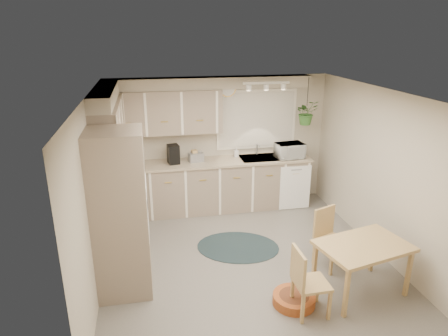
{
  "coord_description": "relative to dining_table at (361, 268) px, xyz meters",
  "views": [
    {
      "loc": [
        -1.28,
        -4.91,
        3.18
      ],
      "look_at": [
        -0.21,
        0.55,
        1.23
      ],
      "focal_mm": 32.0,
      "sensor_mm": 36.0,
      "label": 1
    }
  ],
  "objects": [
    {
      "name": "base_cab_back",
      "position": [
        -1.43,
        2.82,
        0.11
      ],
      "size": [
        3.6,
        0.6,
        0.9
      ],
      "primitive_type": "cube",
      "color": "gray",
      "rests_on": "floor"
    },
    {
      "name": "oven_stack",
      "position": [
        -2.9,
        0.64,
        0.71
      ],
      "size": [
        0.65,
        0.65,
        2.1
      ],
      "primitive_type": "cube",
      "color": "gray",
      "rests_on": "floor"
    },
    {
      "name": "wall_front",
      "position": [
        -1.23,
        -1.08,
        0.86
      ],
      "size": [
        4.0,
        0.04,
        2.4
      ],
      "primitive_type": "cube",
      "color": "#B5AA96",
      "rests_on": "floor"
    },
    {
      "name": "wall_oven_face",
      "position": [
        -2.58,
        0.64,
        0.71
      ],
      "size": [
        0.02,
        0.56,
        0.58
      ],
      "primitive_type": "cube",
      "color": "white",
      "rests_on": "oven_stack"
    },
    {
      "name": "window_blinds",
      "position": [
        -0.53,
        3.09,
        1.26
      ],
      "size": [
        1.4,
        0.02,
        1.0
      ],
      "primitive_type": "cube",
      "color": "white",
      "rests_on": "wall_back"
    },
    {
      "name": "coffee_maker",
      "position": [
        -2.1,
        2.82,
        0.76
      ],
      "size": [
        0.22,
        0.25,
        0.33
      ],
      "primitive_type": "cube",
      "rotation": [
        0.0,
        0.0,
        0.15
      ],
      "color": "black",
      "rests_on": "counter_back"
    },
    {
      "name": "dishwasher_front",
      "position": [
        0.07,
        2.51,
        0.08
      ],
      "size": [
        0.58,
        0.02,
        0.83
      ],
      "primitive_type": "cube",
      "color": "white",
      "rests_on": "base_cab_back"
    },
    {
      "name": "braided_rug",
      "position": [
        -1.26,
        1.36,
        -0.34
      ],
      "size": [
        1.49,
        1.28,
        0.01
      ],
      "primitive_type": "ellipsoid",
      "rotation": [
        0.0,
        0.0,
        -0.3
      ],
      "color": "black",
      "rests_on": "floor"
    },
    {
      "name": "microwave",
      "position": [
        0.0,
        2.72,
        0.77
      ],
      "size": [
        0.53,
        0.33,
        0.34
      ],
      "primitive_type": "imported",
      "rotation": [
        0.0,
        0.0,
        0.12
      ],
      "color": "white",
      "rests_on": "counter_back"
    },
    {
      "name": "chair_left",
      "position": [
        -0.77,
        -0.25,
        0.08
      ],
      "size": [
        0.4,
        0.4,
        0.85
      ],
      "primitive_type": "cube",
      "rotation": [
        0.0,
        0.0,
        -1.56
      ],
      "color": "tan",
      "rests_on": "floor"
    },
    {
      "name": "counter_left",
      "position": [
        -2.92,
        1.89,
        0.58
      ],
      "size": [
        0.64,
        1.89,
        0.04
      ],
      "primitive_type": "cube",
      "color": "tan",
      "rests_on": "base_cab_left"
    },
    {
      "name": "counter_back",
      "position": [
        -1.43,
        2.81,
        0.58
      ],
      "size": [
        3.64,
        0.64,
        0.04
      ],
      "primitive_type": "cube",
      "color": "tan",
      "rests_on": "base_cab_back"
    },
    {
      "name": "pet_bed",
      "position": [
        -0.89,
        -0.07,
        -0.28
      ],
      "size": [
        0.52,
        0.52,
        0.12
      ],
      "primitive_type": "cylinder",
      "rotation": [
        0.0,
        0.0,
        -0.0
      ],
      "color": "#AF4623",
      "rests_on": "floor"
    },
    {
      "name": "knife_block",
      "position": [
        -1.73,
        2.87,
        0.7
      ],
      "size": [
        0.11,
        0.11,
        0.21
      ],
      "primitive_type": "cube",
      "rotation": [
        0.0,
        0.0,
        0.22
      ],
      "color": "tan",
      "rests_on": "counter_back"
    },
    {
      "name": "soffit_back",
      "position": [
        -1.43,
        2.97,
        1.96
      ],
      "size": [
        3.6,
        0.3,
        0.2
      ],
      "primitive_type": "cube",
      "color": "#B5AA96",
      "rests_on": "wall_back"
    },
    {
      "name": "wall_right",
      "position": [
        0.77,
        1.02,
        0.86
      ],
      "size": [
        0.04,
        4.2,
        2.4
      ],
      "primitive_type": "cube",
      "color": "#B5AA96",
      "rests_on": "floor"
    },
    {
      "name": "soap_bottle",
      "position": [
        -0.94,
        2.97,
        0.64
      ],
      "size": [
        0.09,
        0.18,
        0.08
      ],
      "primitive_type": "imported",
      "rotation": [
        0.0,
        0.0,
        0.04
      ],
      "color": "white",
      "rests_on": "counter_back"
    },
    {
      "name": "wall_left",
      "position": [
        -3.23,
        1.02,
        0.86
      ],
      "size": [
        0.04,
        4.2,
        2.4
      ],
      "primitive_type": "cube",
      "color": "#B5AA96",
      "rests_on": "floor"
    },
    {
      "name": "toaster",
      "position": [
        -1.7,
        2.84,
        0.68
      ],
      "size": [
        0.29,
        0.2,
        0.16
      ],
      "primitive_type": "cube",
      "rotation": [
        0.0,
        0.0,
        0.22
      ],
      "color": "#999AA0",
      "rests_on": "counter_back"
    },
    {
      "name": "wall_clock",
      "position": [
        -1.08,
        3.09,
        1.84
      ],
      "size": [
        0.3,
        0.03,
        0.3
      ],
      "primitive_type": "cylinder",
      "rotation": [
        1.57,
        0.0,
        0.0
      ],
      "color": "#E0AB4F",
      "rests_on": "wall_back"
    },
    {
      "name": "chair_back",
      "position": [
        -0.1,
        0.62,
        0.08
      ],
      "size": [
        0.51,
        0.51,
        0.84
      ],
      "primitive_type": "cube",
      "rotation": [
        0.0,
        0.0,
        3.52
      ],
      "color": "tan",
      "rests_on": "floor"
    },
    {
      "name": "sink",
      "position": [
        -0.53,
        2.82,
        0.56
      ],
      "size": [
        0.7,
        0.48,
        0.1
      ],
      "primitive_type": "cube",
      "color": "#999AA0",
      "rests_on": "counter_back"
    },
    {
      "name": "wall_back",
      "position": [
        -1.23,
        3.12,
        0.86
      ],
      "size": [
        4.0,
        0.04,
        2.4
      ],
      "primitive_type": "cube",
      "color": "#B5AA96",
      "rests_on": "floor"
    },
    {
      "name": "soffit_left",
      "position": [
        -3.08,
        2.02,
        1.96
      ],
      "size": [
        0.3,
        2.0,
        0.2
      ],
      "primitive_type": "cube",
      "color": "#B5AA96",
      "rests_on": "wall_left"
    },
    {
      "name": "ceiling",
      "position": [
        -1.23,
        1.02,
        2.06
      ],
      "size": [
        4.2,
        4.2,
        0.0
      ],
      "primitive_type": "plane",
      "color": "white",
      "rests_on": "wall_back"
    },
    {
      "name": "window_frame",
      "position": [
        -0.53,
        3.1,
        1.26
      ],
      "size": [
        1.5,
        0.02,
        1.1
      ],
      "primitive_type": "cube",
      "color": "white",
      "rests_on": "wall_back"
    },
    {
      "name": "cooktop",
      "position": [
        -2.91,
        1.32,
        0.6
      ],
      "size": [
        0.52,
        0.58,
        0.02
      ],
      "primitive_type": "cube",
      "color": "white",
      "rests_on": "counter_left"
    },
    {
      "name": "dining_table",
      "position": [
        0.0,
        0.0,
        0.0
      ],
      "size": [
        1.22,
        0.95,
        0.68
      ],
      "primitive_type": "cube",
      "rotation": [
        0.0,
        0.0,
        0.22
      ],
      "color": "tan",
      "rests_on": "floor"
    },
    {
      "name": "hanging_plant",
      "position": [
        0.28,
        2.72,
        1.38
      ],
      "size": [
        0.43,
        0.47,
        0.34
      ],
      "primitive_type": "imported",
      "rotation": [
        0.0,
        0.0,
        0.09
      ],
      "color": "#336327",
      "rests_on": "ceiling"
    },
    {
      "name": "track_light_bar",
      "position": [
        -0.53,
        2.57,
        1.99
      ],
      "size": [
        0.8,
        0.04,
        0.04
      ],
      "primitive_type": "cube",
      "color": "white",
      "rests_on": "ceiling"
    },
    {
      "name": "floor",
      "position": [
        -1.23,
        1.02,
        -0.34
      ],
      "size": [
        4.2,
        4.2,
        0.0
      ],
      "primitive_type": "plane",
      "color": "slate",
      "rests_on": "ground"
    },
    {
      "name": "upper_cab_back",
      "position": [
        -2.23,
        2.94,
        1.48
      ],
      "size": [
        2.0,
        0.35,
        0.75
      ],
      "primitive_type": "cube",
      "color": "gray",
      "rests_on": "wall_back"
    },
    {
      "name": "upper_cab_left",
      "position": [
        -3.05,
        2.02,
        1.48
      ],
      "size": [
        0.35,
        2.0,
        0.75
      ],
      "primitive_type": "cube",
      "color": "gray",
      "rests_on": "wall_left"
    },
    {
      "name": "base_cab_left",
      "position": [
        -2.93,
        1.89,
        0.11
      ],
      "size": [
        0.6,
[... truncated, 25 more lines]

